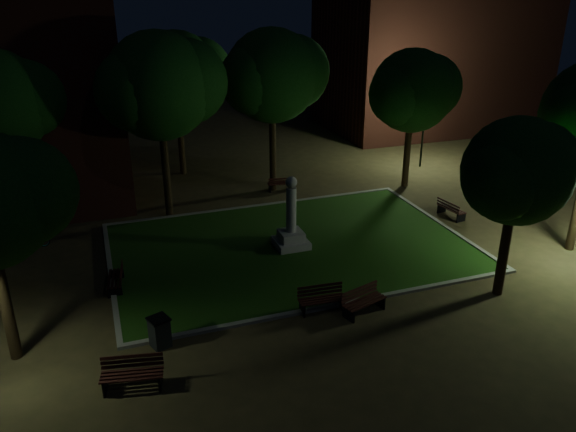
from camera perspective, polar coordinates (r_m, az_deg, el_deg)
name	(u,v)px	position (r m, az deg, el deg)	size (l,w,h in m)	color
ground	(308,268)	(22.96, 2.01, -5.27)	(80.00, 80.00, 0.00)	#40351E
lawn	(291,247)	(24.61, 0.32, -3.14)	(15.00, 10.00, 0.08)	#1C420F
lawn_kerb	(291,246)	(24.60, 0.32, -3.10)	(15.40, 10.40, 0.12)	slate
monument	(291,228)	(24.23, 0.32, -1.19)	(1.40, 1.40, 3.20)	#A29A95
building_far	(431,49)	(46.73, 14.30, 16.15)	(16.00, 10.00, 12.00)	#57231A
tree_north_wl	(161,86)	(26.75, -12.77, 12.74)	(6.10, 4.98, 8.89)	black
tree_north_er	(274,76)	(29.97, -1.44, 14.05)	(6.00, 4.90, 8.73)	black
tree_ne	(414,91)	(31.54, 12.69, 12.32)	(5.49, 4.48, 7.63)	black
tree_se	(519,171)	(20.80, 22.45, 4.22)	(4.63, 3.78, 6.68)	black
tree_far_north	(178,76)	(33.52, -11.09, 13.79)	(6.23, 5.09, 8.37)	black
lamppost_nw	(39,150)	(29.98, -23.96, 6.10)	(1.18, 0.28, 4.59)	black
lamppost_ne	(424,118)	(35.77, 13.69, 9.68)	(1.18, 0.28, 4.44)	black
bench_near_left	(363,301)	(20.02, 7.64, -8.60)	(1.77, 1.04, 0.92)	black
bench_near_right	(322,299)	(20.00, 3.43, -8.45)	(1.70, 0.70, 0.91)	black
bench_west_near	(132,374)	(17.15, -15.53, -15.22)	(1.83, 0.94, 0.96)	black
bench_left_side	(117,279)	(22.26, -16.99, -6.13)	(0.72, 1.60, 0.85)	black
bench_right_side	(451,210)	(28.75, 16.19, 0.62)	(0.75, 1.63, 0.86)	black
bench_far_side	(281,184)	(31.21, -0.69, 3.25)	(1.53, 0.73, 0.81)	black
trash_bin	(160,332)	(18.56, -12.91, -11.41)	(0.78, 0.78, 1.04)	black
bicycle	(31,240)	(26.84, -24.64, -2.24)	(0.52, 1.48, 0.78)	black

